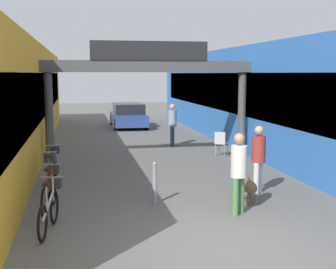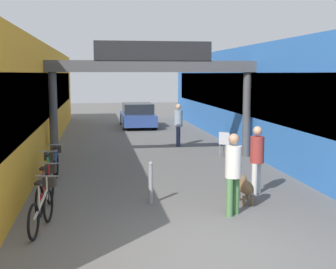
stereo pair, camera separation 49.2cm
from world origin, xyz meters
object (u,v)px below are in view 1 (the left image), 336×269
object	(u,v)px
bicycle_green_third	(49,175)
bicycle_blue_farthest	(55,166)
dog_on_leash	(248,186)
bicycle_red_second	(50,191)
pedestrian_with_dog	(239,168)
pedestrian_carrying_crate	(172,122)
bollard_post_metal	(154,182)
pedestrian_companion	(258,155)
cafe_chair_aluminium_nearer	(221,141)
parked_car_blue	(128,116)
bicycle_silver_nearest	(50,208)

from	to	relation	value
bicycle_green_third	bicycle_blue_farthest	size ratio (longest dim) A/B	1.00
dog_on_leash	bicycle_red_second	distance (m)	4.48
pedestrian_with_dog	pedestrian_carrying_crate	distance (m)	9.47
pedestrian_carrying_crate	bollard_post_metal	size ratio (longest dim) A/B	1.76
pedestrian_companion	pedestrian_carrying_crate	xyz separation A→B (m)	(-0.57, 7.88, 0.03)
dog_on_leash	bicycle_green_third	world-z (taller)	bicycle_green_third
cafe_chair_aluminium_nearer	bollard_post_metal	bearing A→B (deg)	-120.64
pedestrian_with_dog	cafe_chair_aluminium_nearer	world-z (taller)	pedestrian_with_dog
pedestrian_companion	dog_on_leash	bearing A→B (deg)	-127.10
pedestrian_companion	pedestrian_with_dog	bearing A→B (deg)	-124.11
bicycle_blue_farthest	dog_on_leash	bearing A→B (deg)	-33.57
parked_car_blue	pedestrian_companion	bearing A→B (deg)	-83.86
pedestrian_carrying_crate	bicycle_blue_farthest	world-z (taller)	pedestrian_carrying_crate
pedestrian_with_dog	bicycle_red_second	world-z (taller)	pedestrian_with_dog
parked_car_blue	bicycle_red_second	bearing A→B (deg)	-102.33
pedestrian_with_dog	parked_car_blue	bearing A→B (deg)	91.86
bicycle_silver_nearest	cafe_chair_aluminium_nearer	bearing A→B (deg)	51.69
bicycle_red_second	parked_car_blue	xyz separation A→B (m)	(3.38, 15.47, 0.21)
pedestrian_carrying_crate	bicycle_red_second	xyz separation A→B (m)	(-4.42, -8.41, -0.55)
bicycle_blue_farthest	bicycle_silver_nearest	bearing A→B (deg)	-88.78
bicycle_red_second	bollard_post_metal	xyz separation A→B (m)	(2.32, 0.08, 0.06)
bicycle_green_third	cafe_chair_aluminium_nearer	distance (m)	7.06
bicycle_blue_farthest	cafe_chair_aluminium_nearer	bearing A→B (deg)	27.06
pedestrian_with_dog	parked_car_blue	size ratio (longest dim) A/B	0.43
pedestrian_with_dog	parked_car_blue	xyz separation A→B (m)	(-0.54, 16.53, -0.35)
pedestrian_with_dog	bicycle_green_third	size ratio (longest dim) A/B	1.02
bicycle_silver_nearest	bollard_post_metal	size ratio (longest dim) A/B	1.71
bicycle_silver_nearest	bicycle_green_third	world-z (taller)	same
bollard_post_metal	cafe_chair_aluminium_nearer	distance (m)	6.55
pedestrian_with_dog	bicycle_silver_nearest	bearing A→B (deg)	-175.70
bicycle_silver_nearest	pedestrian_with_dog	bearing A→B (deg)	4.30
bicycle_red_second	bicycle_blue_farthest	bearing A→B (deg)	90.29
bicycle_blue_farthest	parked_car_blue	xyz separation A→B (m)	(3.39, 12.65, 0.21)
pedestrian_with_dog	pedestrian_companion	size ratio (longest dim) A/B	1.03
dog_on_leash	parked_car_blue	world-z (taller)	parked_car_blue
pedestrian_with_dog	parked_car_blue	distance (m)	16.54
pedestrian_carrying_crate	bicycle_silver_nearest	bearing A→B (deg)	-114.04
pedestrian_companion	bicycle_silver_nearest	distance (m)	5.29
bicycle_silver_nearest	bicycle_blue_farthest	bearing A→B (deg)	91.22
bicycle_blue_farthest	bollard_post_metal	xyz separation A→B (m)	(2.33, -2.74, 0.06)
bicycle_silver_nearest	cafe_chair_aluminium_nearer	world-z (taller)	bicycle_silver_nearest
bollard_post_metal	parked_car_blue	size ratio (longest dim) A/B	0.24
pedestrian_carrying_crate	bicycle_silver_nearest	distance (m)	10.69
cafe_chair_aluminium_nearer	bicycle_blue_farthest	bearing A→B (deg)	-152.94
pedestrian_companion	pedestrian_carrying_crate	size ratio (longest dim) A/B	0.98
pedestrian_with_dog	bicycle_green_third	bearing A→B (deg)	146.02
pedestrian_companion	dog_on_leash	distance (m)	1.04
bicycle_red_second	parked_car_blue	size ratio (longest dim) A/B	0.42
bicycle_blue_farthest	bollard_post_metal	world-z (taller)	same
pedestrian_carrying_crate	pedestrian_companion	bearing A→B (deg)	-85.89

